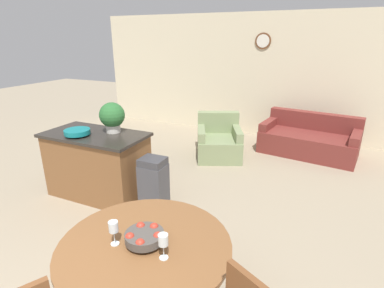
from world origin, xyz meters
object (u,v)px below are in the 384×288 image
at_px(wine_glass_left, 113,228).
at_px(wine_glass_right, 163,241).
at_px(teal_bowl, 77,132).
at_px(trash_bin, 154,186).
at_px(dining_table, 146,262).
at_px(kitchen_island, 98,164).
at_px(couch, 309,140).
at_px(fruit_bowl, 145,236).
at_px(potted_plant, 112,116).
at_px(armchair, 219,142).

relative_size(wine_glass_left, wine_glass_right, 1.00).
distance_m(teal_bowl, trash_bin, 1.27).
xyz_separation_m(wine_glass_left, teal_bowl, (-1.71, 1.41, 0.10)).
bearing_deg(teal_bowl, dining_table, -34.61).
xyz_separation_m(wine_glass_left, wine_glass_right, (0.40, 0.02, 0.00)).
xyz_separation_m(kitchen_island, trash_bin, (0.98, -0.09, -0.09)).
distance_m(dining_table, couch, 4.58).
bearing_deg(wine_glass_right, couch, 81.75).
bearing_deg(teal_bowl, trash_bin, 3.74).
xyz_separation_m(fruit_bowl, trash_bin, (-0.79, 1.39, -0.42)).
bearing_deg(trash_bin, potted_plant, 161.69).
xyz_separation_m(potted_plant, trash_bin, (0.78, -0.26, -0.78)).
relative_size(wine_glass_left, kitchen_island, 0.13).
bearing_deg(fruit_bowl, armchair, 100.94).
height_order(wine_glass_left, kitchen_island, kitchen_island).
relative_size(couch, armchair, 1.65).
height_order(fruit_bowl, wine_glass_right, wine_glass_right).
xyz_separation_m(fruit_bowl, armchair, (-0.70, 3.61, -0.52)).
relative_size(teal_bowl, trash_bin, 0.44).
bearing_deg(potted_plant, wine_glass_left, -51.78).
relative_size(fruit_bowl, teal_bowl, 0.85).
relative_size(dining_table, wine_glass_left, 6.74).
bearing_deg(trash_bin, kitchen_island, 174.63).
xyz_separation_m(wine_glass_left, kitchen_island, (-1.57, 1.58, -0.41)).
bearing_deg(kitchen_island, wine_glass_right, -38.29).
bearing_deg(teal_bowl, couch, 48.87).
xyz_separation_m(teal_bowl, potted_plant, (0.34, 0.33, 0.17)).
bearing_deg(armchair, fruit_bowl, -102.82).
relative_size(kitchen_island, couch, 0.76).
bearing_deg(fruit_bowl, wine_glass_right, -20.98).
distance_m(wine_glass_right, teal_bowl, 2.53).
distance_m(wine_glass_right, armchair, 3.84).
xyz_separation_m(trash_bin, couch, (1.65, 3.10, -0.11)).
relative_size(wine_glass_left, couch, 0.10).
bearing_deg(armchair, trash_bin, -116.08).
relative_size(wine_glass_right, potted_plant, 0.46).
bearing_deg(dining_table, kitchen_island, 140.07).
relative_size(wine_glass_left, armchair, 0.17).
xyz_separation_m(kitchen_island, potted_plant, (0.20, 0.17, 0.69)).
distance_m(kitchen_island, trash_bin, 0.99).
bearing_deg(wine_glass_right, teal_bowl, 146.58).
distance_m(kitchen_island, armchair, 2.39).
height_order(dining_table, fruit_bowl, fruit_bowl).
distance_m(fruit_bowl, potted_plant, 2.30).
bearing_deg(trash_bin, fruit_bowl, -60.41).
relative_size(wine_glass_left, potted_plant, 0.46).
bearing_deg(fruit_bowl, potted_plant, 133.65).
distance_m(kitchen_island, potted_plant, 0.74).
relative_size(potted_plant, couch, 0.22).
bearing_deg(potted_plant, dining_table, -46.37).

